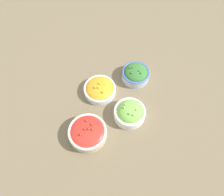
{
  "coord_description": "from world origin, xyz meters",
  "views": [
    {
      "loc": [
        -0.49,
        -0.14,
        0.94
      ],
      "look_at": [
        0.0,
        0.0,
        0.03
      ],
      "focal_mm": 35.0,
      "sensor_mm": 36.0,
      "label": 1
    }
  ],
  "objects_px": {
    "bowl_cherry_tomatoes": "(87,132)",
    "bowl_broccoli": "(136,74)",
    "bowl_squash": "(100,89)",
    "bowl_lettuce": "(130,112)"
  },
  "relations": [
    {
      "from": "bowl_cherry_tomatoes",
      "to": "bowl_broccoli",
      "type": "distance_m",
      "value": 0.39
    },
    {
      "from": "bowl_squash",
      "to": "bowl_cherry_tomatoes",
      "type": "bearing_deg",
      "value": -175.35
    },
    {
      "from": "bowl_broccoli",
      "to": "bowl_squash",
      "type": "relative_size",
      "value": 0.88
    },
    {
      "from": "bowl_lettuce",
      "to": "bowl_cherry_tomatoes",
      "type": "bearing_deg",
      "value": 133.2
    },
    {
      "from": "bowl_lettuce",
      "to": "bowl_broccoli",
      "type": "bearing_deg",
      "value": 5.91
    },
    {
      "from": "bowl_cherry_tomatoes",
      "to": "bowl_lettuce",
      "type": "distance_m",
      "value": 0.21
    },
    {
      "from": "bowl_broccoli",
      "to": "bowl_cherry_tomatoes",
      "type": "bearing_deg",
      "value": 160.2
    },
    {
      "from": "bowl_broccoli",
      "to": "bowl_lettuce",
      "type": "bearing_deg",
      "value": -174.09
    },
    {
      "from": "bowl_squash",
      "to": "bowl_lettuce",
      "type": "height_order",
      "value": "bowl_lettuce"
    },
    {
      "from": "bowl_squash",
      "to": "bowl_lettuce",
      "type": "relative_size",
      "value": 1.08
    }
  ]
}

